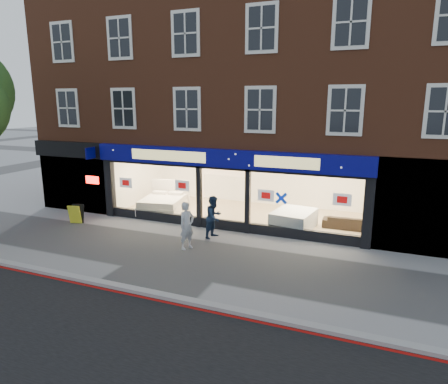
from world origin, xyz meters
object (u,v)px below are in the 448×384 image
Objects in this scene: pedestrian_grey at (187,226)px; pedestrian_blue at (214,217)px; sofa at (345,222)px; mattress_stack at (294,220)px; a_board at (76,214)px; display_bed at (164,203)px.

pedestrian_blue is (0.41, 1.44, -0.03)m from pedestrian_grey.
sofa is at bearing -26.82° from pedestrian_grey.
mattress_stack is 2.46× the size of a_board.
display_bed is at bearing 32.43° from a_board.
a_board is 6.21m from pedestrian_blue.
display_bed is 1.51× the size of pedestrian_grey.
mattress_stack is 1.17× the size of sofa.
pedestrian_grey is 1.49m from pedestrian_blue.
mattress_stack is 3.31m from pedestrian_blue.
pedestrian_grey is (-4.96, -4.18, 0.50)m from sofa.
mattress_stack is (6.21, -0.33, 0.00)m from display_bed.
mattress_stack is 4.59m from pedestrian_grey.
mattress_stack is 9.16m from a_board.
pedestrian_blue reaches higher than sofa.
pedestrian_grey is (-3.05, -3.40, 0.39)m from mattress_stack.
a_board is 0.48× the size of pedestrian_grey.
display_bed reaches higher than mattress_stack.
display_bed is 6.22m from mattress_stack.
pedestrian_blue reaches higher than mattress_stack.
pedestrian_grey is 1.04× the size of pedestrian_blue.
sofa is 1.01× the size of pedestrian_grey.
sofa is at bearing -7.41° from display_bed.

